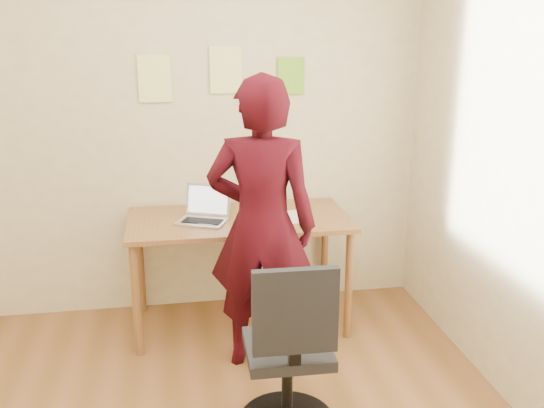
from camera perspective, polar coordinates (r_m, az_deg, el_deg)
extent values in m
cube|color=beige|center=(4.08, -10.43, 8.24)|extent=(3.50, 0.04, 2.70)
cube|color=brown|center=(3.86, -3.13, -1.51)|extent=(1.40, 0.70, 0.03)
cylinder|color=brown|center=(3.71, -12.65, -8.87)|extent=(0.05, 0.05, 0.71)
cylinder|color=brown|center=(3.84, 7.23, -7.62)|extent=(0.05, 0.05, 0.71)
cylinder|color=brown|center=(4.26, -12.29, -5.43)|extent=(0.05, 0.05, 0.71)
cylinder|color=brown|center=(4.38, 4.99, -4.47)|extent=(0.05, 0.05, 0.71)
cube|color=#B7B6BE|center=(3.78, -6.63, -1.68)|extent=(0.35, 0.30, 0.01)
cube|color=black|center=(3.77, -6.63, -1.56)|extent=(0.27, 0.20, 0.00)
cube|color=#B7B6BE|center=(3.86, -6.03, 0.39)|extent=(0.29, 0.17, 0.20)
cube|color=white|center=(3.86, -6.03, 0.39)|extent=(0.26, 0.14, 0.16)
cube|color=white|center=(3.87, 1.73, -1.23)|extent=(0.23, 0.30, 0.00)
cube|color=black|center=(3.67, -0.83, -2.12)|extent=(0.09, 0.13, 0.01)
cube|color=#3F4C59|center=(3.67, -0.83, -2.05)|extent=(0.08, 0.11, 0.00)
cube|color=#FDF997|center=(4.02, -10.99, 11.51)|extent=(0.21, 0.00, 0.30)
cube|color=#FDF997|center=(4.04, -4.35, 12.47)|extent=(0.21, 0.00, 0.30)
cube|color=#77C32B|center=(4.10, 1.81, 11.96)|extent=(0.18, 0.00, 0.24)
cube|color=black|center=(3.00, 1.46, -13.45)|extent=(0.41, 0.41, 0.05)
cube|color=black|center=(2.70, 2.21, -10.08)|extent=(0.38, 0.05, 0.40)
cube|color=black|center=(2.80, 2.14, -13.80)|extent=(0.06, 0.04, 0.11)
cylinder|color=black|center=(3.12, 1.43, -16.94)|extent=(0.05, 0.05, 0.40)
imported|color=#35070F|center=(3.37, -0.96, -2.10)|extent=(0.70, 0.55, 1.69)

